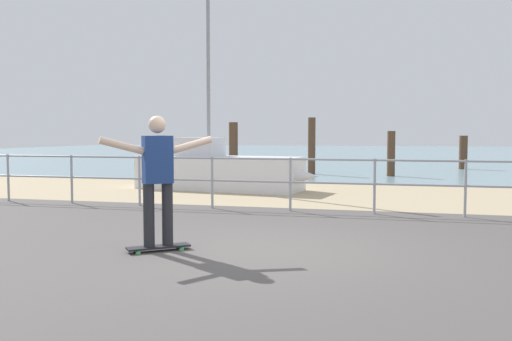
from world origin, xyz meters
The scene contains 12 objects.
ground_plane centered at (0.00, -1.00, 0.00)m, with size 24.00×10.00×0.04m, color #514C49.
beach_strip centered at (0.00, 7.00, 0.00)m, with size 24.00×6.00×0.04m, color tan.
sea_surface centered at (0.00, 35.00, 0.00)m, with size 72.00×50.00×0.04m, color #75939E.
railing_fence centered at (-1.17, 3.60, 0.70)m, with size 14.30×0.05×1.05m.
sailboat centered at (-2.88, 7.18, 0.53)m, with size 5.05×2.03×5.65m.
skateboard centered at (-1.29, -0.43, 0.07)m, with size 0.75×0.66×0.08m.
skateboarder centered at (-1.29, -0.43, 1.02)m, with size 1.17×0.99×1.65m.
groyne_post_0 centered at (-7.19, 12.69, 0.71)m, with size 0.38×0.38×1.43m, color #513826.
groyne_post_1 centered at (-4.36, 12.88, 0.96)m, with size 0.33×0.33×1.92m, color #513826.
groyne_post_2 centered at (-1.53, 13.40, 1.04)m, with size 0.27×0.27×2.09m, color #513826.
groyne_post_3 centered at (1.30, 13.15, 0.80)m, with size 0.28×0.28×1.59m, color #513826.
groyne_post_4 centered at (4.13, 17.87, 0.71)m, with size 0.34×0.34×1.41m, color #513826.
Camera 1 is at (1.70, -6.94, 1.52)m, focal length 39.42 mm.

